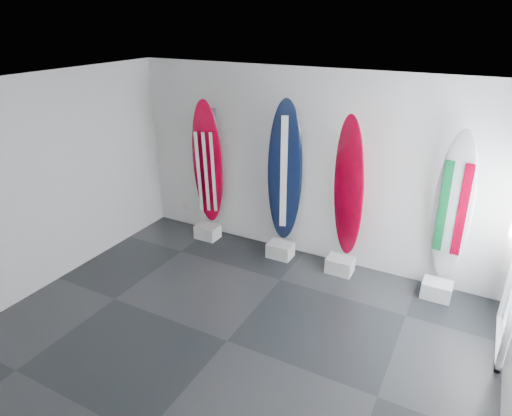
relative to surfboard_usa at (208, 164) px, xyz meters
The scene contains 14 objects.
floor 3.17m from the surfboard_usa, 52.77° to the right, with size 6.00×6.00×0.00m, color black.
ceiling 3.30m from the surfboard_usa, 52.77° to the right, with size 6.00×6.00×0.00m, color white.
wall_back 1.75m from the surfboard_usa, ahead, with size 6.00×6.00×0.00m, color white.
wall_front 5.09m from the surfboard_usa, 70.08° to the right, with size 6.00×6.00×0.00m, color white.
wall_left 2.61m from the surfboard_usa, 119.07° to the right, with size 5.00×5.00×0.00m, color white.
display_block_usa 1.24m from the surfboard_usa, 90.00° to the right, with size 0.40×0.30×0.24m, color silver.
surfboard_usa is the anchor object (origin of this frame).
display_block_navy 1.89m from the surfboard_usa, ahead, with size 0.40×0.30×0.24m, color silver.
surfboard_navy 1.44m from the surfboard_usa, ahead, with size 0.53×0.08×2.37m, color black.
display_block_swiss 2.75m from the surfboard_usa, ahead, with size 0.40×0.30×0.24m, color silver.
surfboard_swiss 2.45m from the surfboard_usa, ahead, with size 0.50×0.08×2.23m, color maroon.
display_block_italy 4.06m from the surfboard_usa, ahead, with size 0.40×0.30×0.24m, color silver.
surfboard_italy 3.87m from the surfboard_usa, ahead, with size 0.50×0.08×2.20m, color silver.
wall_outlet 1.25m from the surfboard_usa, 164.42° to the left, with size 0.09×0.02×0.13m, color silver.
Camera 1 is at (2.34, -3.65, 3.70)m, focal length 31.07 mm.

